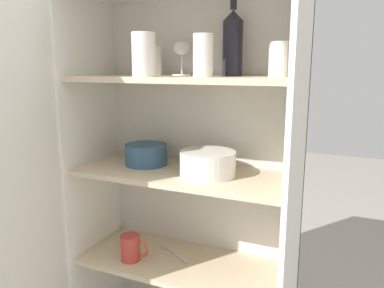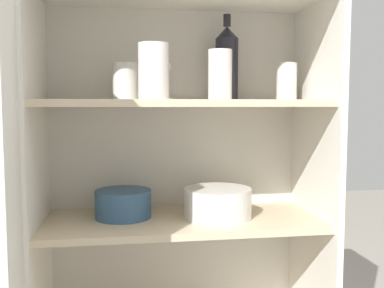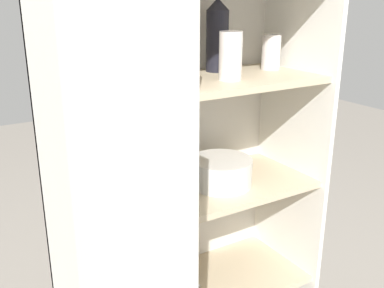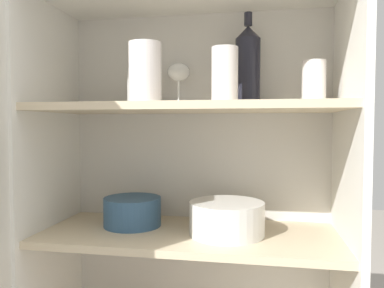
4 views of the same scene
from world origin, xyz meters
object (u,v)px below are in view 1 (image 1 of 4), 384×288
(plate_stack_white, at_px, (208,163))
(coffee_mug_primary, at_px, (131,248))
(mixing_bowl_large, at_px, (146,154))
(wine_bottle, at_px, (233,43))

(plate_stack_white, bearing_deg, coffee_mug_primary, -167.90)
(mixing_bowl_large, bearing_deg, coffee_mug_primary, -99.25)
(plate_stack_white, height_order, coffee_mug_primary, plate_stack_white)
(mixing_bowl_large, height_order, coffee_mug_primary, mixing_bowl_large)
(plate_stack_white, relative_size, mixing_bowl_large, 1.21)
(wine_bottle, bearing_deg, plate_stack_white, -114.63)
(wine_bottle, distance_m, mixing_bowl_large, 0.55)
(wine_bottle, relative_size, mixing_bowl_large, 1.60)
(wine_bottle, xyz_separation_m, coffee_mug_primary, (-0.35, -0.17, -0.80))
(wine_bottle, xyz_separation_m, mixing_bowl_large, (-0.33, -0.07, -0.43))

